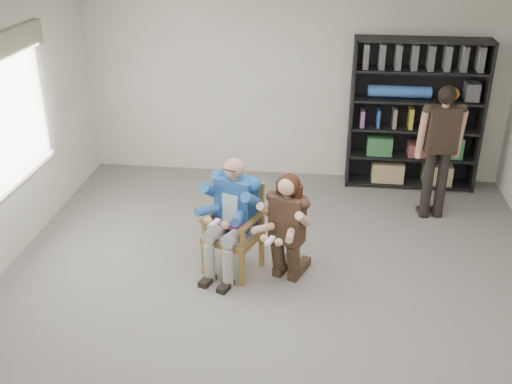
% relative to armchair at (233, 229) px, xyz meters
% --- Properties ---
extents(room_shell, '(6.00, 7.00, 2.80)m').
position_rel_armchair_xyz_m(room_shell, '(0.47, -0.76, 0.89)').
color(room_shell, white).
rests_on(room_shell, ground).
extents(floor, '(6.00, 7.00, 0.01)m').
position_rel_armchair_xyz_m(floor, '(0.47, -0.76, -0.51)').
color(floor, slate).
rests_on(floor, ground).
extents(window_left, '(0.16, 2.00, 1.75)m').
position_rel_armchair_xyz_m(window_left, '(-2.48, 0.24, 1.12)').
color(window_left, white).
rests_on(window_left, room_shell).
extents(armchair, '(0.76, 0.75, 1.03)m').
position_rel_armchair_xyz_m(armchair, '(0.00, 0.00, 0.00)').
color(armchair, olive).
rests_on(armchair, floor).
extents(seated_man, '(0.83, 0.96, 1.33)m').
position_rel_armchair_xyz_m(seated_man, '(0.00, 0.00, 0.15)').
color(seated_man, '#295697').
rests_on(seated_man, floor).
extents(kneeling_woman, '(0.78, 0.95, 1.22)m').
position_rel_armchair_xyz_m(kneeling_woman, '(0.58, -0.12, 0.10)').
color(kneeling_woman, '#39291D').
rests_on(kneeling_woman, floor).
extents(bookshelf, '(1.80, 0.38, 2.10)m').
position_rel_armchair_xyz_m(bookshelf, '(2.17, 2.52, 0.54)').
color(bookshelf, black).
rests_on(bookshelf, floor).
extents(standing_man, '(0.58, 0.39, 1.74)m').
position_rel_armchair_xyz_m(standing_man, '(2.36, 1.56, 0.36)').
color(standing_man, black).
rests_on(standing_man, floor).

